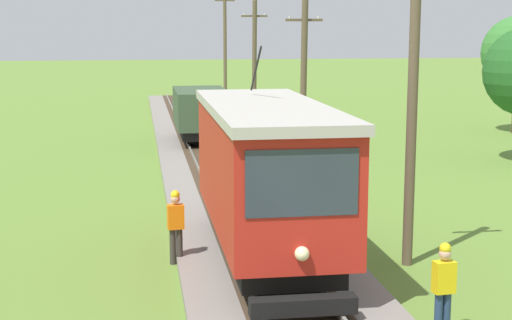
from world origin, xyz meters
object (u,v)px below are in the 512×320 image
at_px(utility_pole_far, 254,64).
at_px(red_tram, 267,173).
at_px(utility_pole_mid, 303,85).
at_px(utility_pole_near_tram, 412,110).
at_px(utility_pole_distant, 225,45).
at_px(second_worker, 176,224).
at_px(freight_car, 201,112).
at_px(track_worker, 444,286).

bearing_deg(utility_pole_far, red_tram, -97.82).
distance_m(utility_pole_mid, utility_pole_far, 12.59).
bearing_deg(utility_pole_near_tram, utility_pole_mid, 90.00).
height_order(utility_pole_far, utility_pole_distant, utility_pole_distant).
relative_size(utility_pole_near_tram, second_worker, 4.01).
bearing_deg(utility_pole_near_tram, red_tram, 170.92).
bearing_deg(utility_pole_mid, utility_pole_distant, 90.00).
bearing_deg(second_worker, utility_pole_mid, -32.14).
distance_m(freight_car, utility_pole_mid, 8.47).
bearing_deg(utility_pole_far, second_worker, -102.88).
bearing_deg(utility_pole_near_tram, second_worker, 170.78).
height_order(red_tram, track_worker, red_tram).
bearing_deg(red_tram, track_worker, -63.46).
bearing_deg(utility_pole_far, track_worker, -91.73).
distance_m(utility_pole_far, track_worker, 28.94).
relative_size(red_tram, second_worker, 4.79).
distance_m(red_tram, second_worker, 2.46).
height_order(freight_car, second_worker, freight_car).
xyz_separation_m(utility_pole_mid, utility_pole_far, (0.00, 12.59, 0.17)).
bearing_deg(second_worker, track_worker, -144.97).
distance_m(red_tram, track_worker, 5.55).
bearing_deg(red_tram, second_worker, 170.57).
height_order(freight_car, utility_pole_near_tram, utility_pole_near_tram).
relative_size(utility_pole_near_tram, utility_pole_far, 1.03).
bearing_deg(red_tram, utility_pole_mid, 73.86).
bearing_deg(utility_pole_near_tram, utility_pole_distant, 90.00).
relative_size(freight_car, second_worker, 2.91).
relative_size(utility_pole_far, track_worker, 3.88).
xyz_separation_m(red_tram, second_worker, (-2.11, 0.35, -1.21)).
bearing_deg(freight_car, utility_pole_mid, -66.51).
xyz_separation_m(utility_pole_mid, utility_pole_distant, (0.00, 26.75, 0.88)).
height_order(red_tram, utility_pole_mid, utility_pole_mid).
relative_size(utility_pole_mid, track_worker, 3.69).
bearing_deg(utility_pole_near_tram, utility_pole_far, 90.00).
bearing_deg(utility_pole_mid, freight_car, 113.49).
height_order(utility_pole_mid, track_worker, utility_pole_mid).
xyz_separation_m(utility_pole_near_tram, track_worker, (-0.87, -4.32, -2.69)).
xyz_separation_m(freight_car, utility_pole_distant, (3.29, 19.17, 2.71)).
height_order(utility_pole_mid, second_worker, utility_pole_mid).
bearing_deg(red_tram, utility_pole_far, 82.18).
bearing_deg(utility_pole_distant, utility_pole_mid, -90.00).
bearing_deg(utility_pole_mid, track_worker, -93.07).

